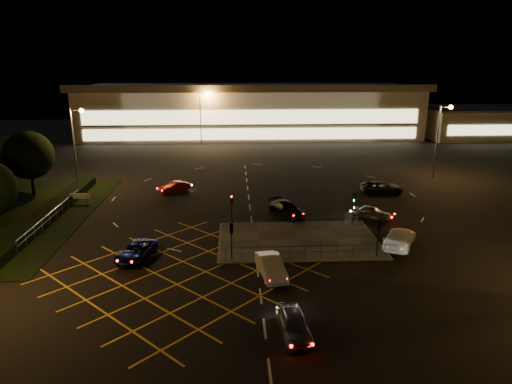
{
  "coord_description": "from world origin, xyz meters",
  "views": [
    {
      "loc": [
        -3.74,
        -40.33,
        15.68
      ],
      "look_at": [
        -1.36,
        7.18,
        2.0
      ],
      "focal_mm": 32.0,
      "sensor_mm": 36.0,
      "label": 1
    }
  ],
  "objects_px": {
    "signal_se": "(378,231)",
    "car_approach_white": "(400,238)",
    "car_near_silver": "(294,324)",
    "signal_sw": "(231,233)",
    "car_circ_red": "(175,187)",
    "signal_ne": "(354,202)",
    "car_far_dkgrey": "(287,209)",
    "car_east_grey": "(382,187)",
    "signal_nw": "(232,203)",
    "car_left_blue": "(136,251)",
    "car_queue_white": "(271,266)",
    "car_right_silver": "(372,213)"
  },
  "relations": [
    {
      "from": "signal_se",
      "to": "car_approach_white",
      "type": "relative_size",
      "value": 0.58
    },
    {
      "from": "car_near_silver",
      "to": "signal_sw",
      "type": "bearing_deg",
      "value": 104.28
    },
    {
      "from": "car_circ_red",
      "to": "signal_ne",
      "type": "bearing_deg",
      "value": 19.61
    },
    {
      "from": "car_far_dkgrey",
      "to": "car_east_grey",
      "type": "distance_m",
      "value": 15.01
    },
    {
      "from": "signal_sw",
      "to": "signal_nw",
      "type": "bearing_deg",
      "value": -90.0
    },
    {
      "from": "signal_se",
      "to": "car_left_blue",
      "type": "bearing_deg",
      "value": -2.14
    },
    {
      "from": "signal_ne",
      "to": "car_queue_white",
      "type": "xyz_separation_m",
      "value": [
        -9.03,
        -10.87,
        -1.62
      ]
    },
    {
      "from": "car_left_blue",
      "to": "signal_ne",
      "type": "bearing_deg",
      "value": 33.17
    },
    {
      "from": "car_queue_white",
      "to": "car_far_dkgrey",
      "type": "relative_size",
      "value": 0.91
    },
    {
      "from": "signal_ne",
      "to": "car_left_blue",
      "type": "distance_m",
      "value": 21.21
    },
    {
      "from": "signal_sw",
      "to": "car_circ_red",
      "type": "relative_size",
      "value": 0.81
    },
    {
      "from": "signal_se",
      "to": "car_approach_white",
      "type": "bearing_deg",
      "value": -139.96
    },
    {
      "from": "car_near_silver",
      "to": "signal_se",
      "type": "bearing_deg",
      "value": 47.54
    },
    {
      "from": "car_near_silver",
      "to": "car_left_blue",
      "type": "distance_m",
      "value": 16.28
    },
    {
      "from": "signal_ne",
      "to": "car_right_silver",
      "type": "distance_m",
      "value": 3.37
    },
    {
      "from": "signal_ne",
      "to": "car_near_silver",
      "type": "bearing_deg",
      "value": -113.95
    },
    {
      "from": "car_circ_red",
      "to": "signal_sw",
      "type": "bearing_deg",
      "value": -17.82
    },
    {
      "from": "car_near_silver",
      "to": "car_east_grey",
      "type": "relative_size",
      "value": 0.82
    },
    {
      "from": "signal_nw",
      "to": "car_queue_white",
      "type": "xyz_separation_m",
      "value": [
        2.97,
        -10.87,
        -1.62
      ]
    },
    {
      "from": "signal_sw",
      "to": "car_far_dkgrey",
      "type": "relative_size",
      "value": 0.63
    },
    {
      "from": "car_left_blue",
      "to": "car_right_silver",
      "type": "bearing_deg",
      "value": 34.56
    },
    {
      "from": "car_near_silver",
      "to": "car_left_blue",
      "type": "height_order",
      "value": "car_near_silver"
    },
    {
      "from": "car_queue_white",
      "to": "car_left_blue",
      "type": "xyz_separation_m",
      "value": [
        -10.84,
        3.62,
        -0.1
      ]
    },
    {
      "from": "car_near_silver",
      "to": "car_queue_white",
      "type": "distance_m",
      "value": 7.88
    },
    {
      "from": "car_near_silver",
      "to": "signal_nw",
      "type": "bearing_deg",
      "value": 96.46
    },
    {
      "from": "signal_nw",
      "to": "car_approach_white",
      "type": "distance_m",
      "value": 15.86
    },
    {
      "from": "signal_ne",
      "to": "car_far_dkgrey",
      "type": "height_order",
      "value": "signal_ne"
    },
    {
      "from": "car_queue_white",
      "to": "car_approach_white",
      "type": "bearing_deg",
      "value": 14.11
    },
    {
      "from": "car_left_blue",
      "to": "signal_se",
      "type": "bearing_deg",
      "value": 10.99
    },
    {
      "from": "car_approach_white",
      "to": "car_queue_white",
      "type": "bearing_deg",
      "value": 53.57
    },
    {
      "from": "car_near_silver",
      "to": "car_east_grey",
      "type": "height_order",
      "value": "car_near_silver"
    },
    {
      "from": "signal_se",
      "to": "car_queue_white",
      "type": "xyz_separation_m",
      "value": [
        -9.03,
        -2.88,
        -1.62
      ]
    },
    {
      "from": "signal_sw",
      "to": "car_right_silver",
      "type": "height_order",
      "value": "signal_sw"
    },
    {
      "from": "signal_ne",
      "to": "car_approach_white",
      "type": "height_order",
      "value": "signal_ne"
    },
    {
      "from": "signal_sw",
      "to": "car_queue_white",
      "type": "relative_size",
      "value": 0.69
    },
    {
      "from": "car_near_silver",
      "to": "car_circ_red",
      "type": "xyz_separation_m",
      "value": [
        -10.79,
        31.41,
        -0.08
      ]
    },
    {
      "from": "car_approach_white",
      "to": "signal_sw",
      "type": "bearing_deg",
      "value": 38.66
    },
    {
      "from": "signal_se",
      "to": "car_east_grey",
      "type": "height_order",
      "value": "signal_se"
    },
    {
      "from": "car_right_silver",
      "to": "car_east_grey",
      "type": "bearing_deg",
      "value": 9.54
    },
    {
      "from": "signal_se",
      "to": "car_left_blue",
      "type": "distance_m",
      "value": 19.95
    },
    {
      "from": "car_left_blue",
      "to": "car_east_grey",
      "type": "bearing_deg",
      "value": 47.76
    },
    {
      "from": "car_queue_white",
      "to": "car_approach_white",
      "type": "distance_m",
      "value": 12.83
    },
    {
      "from": "signal_se",
      "to": "car_east_grey",
      "type": "distance_m",
      "value": 20.09
    },
    {
      "from": "car_left_blue",
      "to": "car_queue_white",
      "type": "bearing_deg",
      "value": -5.36
    },
    {
      "from": "signal_ne",
      "to": "car_near_silver",
      "type": "height_order",
      "value": "signal_ne"
    },
    {
      "from": "signal_sw",
      "to": "car_far_dkgrey",
      "type": "xyz_separation_m",
      "value": [
        5.75,
        10.99,
        -1.65
      ]
    },
    {
      "from": "signal_se",
      "to": "car_circ_red",
      "type": "bearing_deg",
      "value": -47.27
    },
    {
      "from": "signal_ne",
      "to": "car_east_grey",
      "type": "relative_size",
      "value": 0.61
    },
    {
      "from": "signal_se",
      "to": "signal_sw",
      "type": "bearing_deg",
      "value": 0.0
    },
    {
      "from": "car_near_silver",
      "to": "car_approach_white",
      "type": "relative_size",
      "value": 0.78
    }
  ]
}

